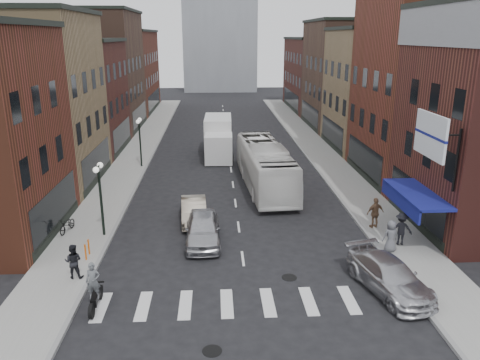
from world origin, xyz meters
name	(u,v)px	position (x,y,z in m)	size (l,w,h in m)	color
ground	(244,268)	(0.00, 0.00, 0.00)	(160.00, 160.00, 0.00)	black
sidewalk_left	(136,155)	(-8.50, 22.00, 0.07)	(3.00, 74.00, 0.15)	gray
sidewalk_right	(320,153)	(8.50, 22.00, 0.07)	(3.00, 74.00, 0.15)	gray
curb_left	(153,156)	(-7.00, 22.00, 0.00)	(0.20, 74.00, 0.16)	gray
curb_right	(304,154)	(7.00, 22.00, 0.00)	(0.20, 74.00, 0.16)	gray
crosswalk_stripes	(249,303)	(0.00, -3.00, 0.00)	(12.00, 2.20, 0.01)	silver
bldg_left_mid_a	(19,101)	(-14.99, 14.00, 6.15)	(10.30, 10.20, 12.30)	#947951
bldg_left_mid_b	(64,97)	(-14.99, 24.00, 5.15)	(10.30, 10.20, 10.30)	#4F211C
bldg_left_far_a	(92,71)	(-14.99, 35.00, 6.65)	(10.30, 12.20, 13.30)	#4A3025
bldg_left_far_b	(117,71)	(-14.99, 49.00, 5.65)	(10.30, 16.20, 11.30)	#5F2B1B
bldg_right_mid_a	(437,84)	(15.00, 14.00, 7.15)	(10.30, 10.20, 14.30)	#5F2B1B
bldg_right_mid_b	(387,89)	(14.99, 24.00, 5.65)	(10.30, 10.20, 11.30)	#947951
bldg_right_far_a	(354,75)	(14.99, 35.00, 6.15)	(10.30, 12.20, 12.30)	#4A3025
bldg_right_far_b	(326,74)	(14.99, 49.00, 5.15)	(10.30, 16.20, 10.30)	#4F211C
awning_blue	(413,195)	(8.93, 2.50, 2.63)	(1.80, 5.00, 0.78)	navy
billboard_sign	(432,137)	(8.59, 0.50, 6.13)	(1.52, 3.00, 3.70)	black
streetlamp_near	(100,186)	(-7.40, 4.00, 2.91)	(0.32, 1.22, 4.11)	black
streetlamp_far	(140,133)	(-7.40, 18.00, 2.91)	(0.32, 1.22, 4.11)	black
bike_rack	(87,249)	(-7.60, 1.30, 0.55)	(0.08, 0.68, 0.80)	#D8590C
box_truck	(218,138)	(-0.97, 21.67, 1.69)	(2.54, 7.90, 3.42)	silver
motorcycle_rider	(94,288)	(-6.17, -3.10, 0.96)	(0.59, 2.02, 2.06)	black
transit_bus	(265,166)	(2.27, 12.23, 1.61)	(2.71, 11.59, 3.23)	white
sedan_left_near	(203,229)	(-2.00, 3.00, 0.77)	(1.83, 4.54, 1.55)	#B9B9BE
sedan_left_far	(194,211)	(-2.59, 6.00, 0.68)	(1.44, 4.12, 1.36)	#A69A86
curb_car	(389,276)	(6.07, -2.37, 0.70)	(1.96, 4.83, 1.40)	silver
parked_bicycle	(67,225)	(-9.49, 4.51, 0.57)	(0.56, 1.60, 0.84)	black
ped_left_solo	(73,261)	(-7.65, -0.72, 0.95)	(0.78, 0.45, 1.60)	black
ped_right_a	(401,229)	(8.23, 1.90, 1.02)	(1.12, 0.56, 1.74)	black
ped_right_b	(375,213)	(7.64, 4.17, 1.03)	(1.03, 0.52, 1.76)	brown
ped_right_c	(391,236)	(7.40, 1.12, 0.97)	(0.80, 0.52, 1.64)	#5B5C63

